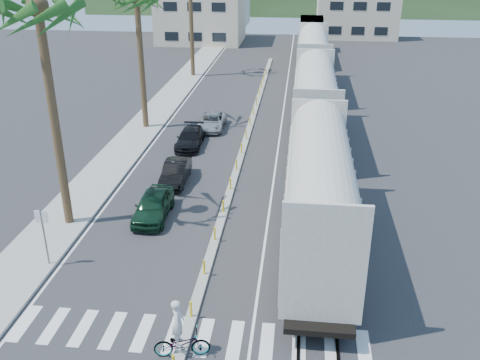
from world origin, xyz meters
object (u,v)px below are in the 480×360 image
cyclist (181,339)px  car_second (176,172)px  street_sign (43,229)px  car_lead (153,205)px

cyclist → car_second: bearing=3.2°
street_sign → cyclist: size_ratio=1.24×
car_lead → street_sign: bearing=-125.3°
street_sign → cyclist: (7.36, -5.03, -1.21)m
car_lead → cyclist: bearing=-70.8°
car_second → street_sign: bearing=-112.2°
car_lead → car_second: bearing=87.0°
car_lead → cyclist: size_ratio=1.78×
street_sign → car_lead: 6.47m
car_second → cyclist: 15.41m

